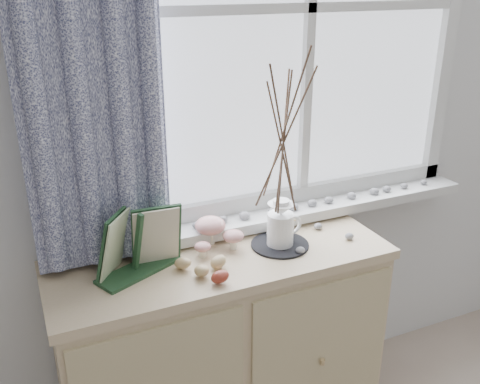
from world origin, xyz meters
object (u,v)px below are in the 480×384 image
Objects in this scene: botanical_book at (139,244)px; twig_pitcher at (283,135)px; toadstool_cluster at (215,231)px; sideboard at (223,355)px.

twig_pitcher is at bearing -24.52° from botanical_book.
toadstool_cluster is at bearing -6.77° from botanical_book.
sideboard is 0.49m from toadstool_cluster.
twig_pitcher reaches higher than botanical_book.
sideboard is 3.61× the size of botanical_book.
botanical_book is at bearing -162.07° from toadstool_cluster.
botanical_book is 0.32m from toadstool_cluster.
sideboard is at bearing -94.67° from toadstool_cluster.
botanical_book reaches higher than sideboard.
twig_pitcher is at bearing -3.72° from sideboard.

